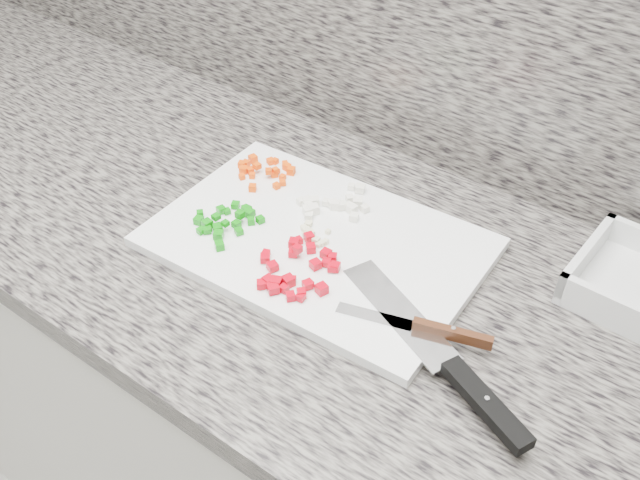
{
  "coord_description": "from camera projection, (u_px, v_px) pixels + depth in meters",
  "views": [
    {
      "loc": [
        0.49,
        0.82,
        1.58
      ],
      "look_at": [
        0.04,
        1.43,
        0.94
      ],
      "focal_mm": 40.0,
      "sensor_mm": 36.0,
      "label": 1
    }
  ],
  "objects": [
    {
      "name": "countertop",
      "position": [
        305.0,
        254.0,
        1.05
      ],
      "size": [
        3.96,
        0.64,
        0.04
      ],
      "primitive_type": "cube",
      "color": "slate",
      "rests_on": "cabinet"
    },
    {
      "name": "paring_knife",
      "position": [
        432.0,
        329.0,
        0.88
      ],
      "size": [
        0.2,
        0.07,
        0.02
      ],
      "rotation": [
        0.0,
        0.0,
        0.29
      ],
      "color": "white",
      "rests_on": "cutting_board"
    },
    {
      "name": "red_pepper_pile",
      "position": [
        296.0,
        271.0,
        0.97
      ],
      "size": [
        0.12,
        0.13,
        0.02
      ],
      "color": "#C10214",
      "rests_on": "cutting_board"
    },
    {
      "name": "cabinet",
      "position": [
        308.0,
        433.0,
        1.35
      ],
      "size": [
        3.92,
        0.62,
        0.86
      ],
      "primitive_type": "cube",
      "color": "white",
      "rests_on": "ground"
    },
    {
      "name": "carrot_pile",
      "position": [
        265.0,
        170.0,
        1.15
      ],
      "size": [
        0.1,
        0.1,
        0.02
      ],
      "color": "#F34905",
      "rests_on": "cutting_board"
    },
    {
      "name": "chef_knife",
      "position": [
        453.0,
        370.0,
        0.84
      ],
      "size": [
        0.32,
        0.17,
        0.02
      ],
      "rotation": [
        0.0,
        0.0,
        -0.42
      ],
      "color": "white",
      "rests_on": "cutting_board"
    },
    {
      "name": "onion_pile",
      "position": [
        332.0,
        205.0,
        1.08
      ],
      "size": [
        0.1,
        0.12,
        0.01
      ],
      "color": "white",
      "rests_on": "cutting_board"
    },
    {
      "name": "garlic_pile",
      "position": [
        311.0,
        233.0,
        1.03
      ],
      "size": [
        0.05,
        0.04,
        0.01
      ],
      "color": "beige",
      "rests_on": "cutting_board"
    },
    {
      "name": "green_pepper_pile",
      "position": [
        226.0,
        222.0,
        1.05
      ],
      "size": [
        0.1,
        0.1,
        0.02
      ],
      "color": "#0B800B",
      "rests_on": "cutting_board"
    },
    {
      "name": "cutting_board",
      "position": [
        317.0,
        242.0,
        1.03
      ],
      "size": [
        0.48,
        0.33,
        0.02
      ],
      "primitive_type": "cube",
      "rotation": [
        0.0,
        0.0,
        0.04
      ],
      "color": "white",
      "rests_on": "countertop"
    }
  ]
}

